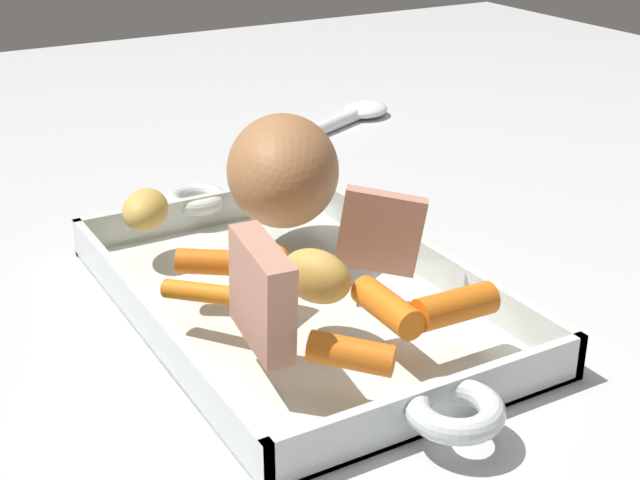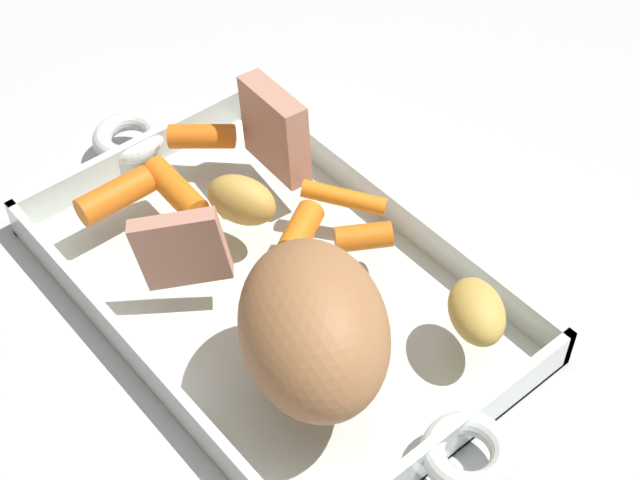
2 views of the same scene
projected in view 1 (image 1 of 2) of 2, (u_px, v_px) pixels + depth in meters
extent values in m
plane|color=silver|center=(296.00, 309.00, 0.72)|extent=(2.20, 2.20, 0.00)
cube|color=silver|center=(296.00, 305.00, 0.72)|extent=(0.38, 0.25, 0.01)
cube|color=silver|center=(152.00, 327.00, 0.66)|extent=(0.38, 0.01, 0.03)
cube|color=silver|center=(420.00, 258.00, 0.77)|extent=(0.38, 0.01, 0.03)
cube|color=silver|center=(203.00, 213.00, 0.86)|extent=(0.01, 0.25, 0.03)
cube|color=silver|center=(437.00, 406.00, 0.57)|extent=(0.01, 0.25, 0.03)
torus|color=silver|center=(196.00, 200.00, 0.87)|extent=(0.06, 0.06, 0.02)
torus|color=silver|center=(455.00, 410.00, 0.55)|extent=(0.06, 0.06, 0.02)
ellipsoid|color=#A46E43|center=(283.00, 170.00, 0.78)|extent=(0.17, 0.15, 0.09)
cube|color=tan|center=(262.00, 294.00, 0.59)|extent=(0.08, 0.03, 0.08)
cube|color=tan|center=(380.00, 232.00, 0.70)|extent=(0.05, 0.07, 0.07)
cylinder|color=orange|center=(205.00, 293.00, 0.66)|extent=(0.06, 0.05, 0.02)
cylinder|color=orange|center=(262.00, 269.00, 0.68)|extent=(0.04, 0.05, 0.02)
cylinder|color=orange|center=(351.00, 353.00, 0.57)|extent=(0.05, 0.05, 0.02)
cylinder|color=orange|center=(205.00, 262.00, 0.70)|extent=(0.04, 0.05, 0.02)
cylinder|color=orange|center=(455.00, 306.00, 0.63)|extent=(0.02, 0.06, 0.02)
cylinder|color=orange|center=(387.00, 307.00, 0.63)|extent=(0.06, 0.02, 0.02)
ellipsoid|color=gold|center=(146.00, 210.00, 0.78)|extent=(0.07, 0.06, 0.03)
ellipsoid|color=gold|center=(316.00, 276.00, 0.65)|extent=(0.07, 0.06, 0.04)
cylinder|color=white|center=(321.00, 129.00, 1.14)|extent=(0.08, 0.15, 0.02)
ellipsoid|color=white|center=(366.00, 110.00, 1.22)|extent=(0.08, 0.08, 0.02)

